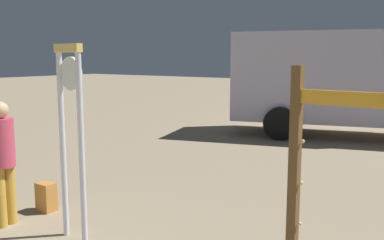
{
  "coord_description": "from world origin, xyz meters",
  "views": [
    {
      "loc": [
        4.03,
        -0.44,
        2.25
      ],
      "look_at": [
        -0.03,
        5.43,
        1.2
      ],
      "focal_mm": 40.28,
      "sensor_mm": 36.0,
      "label": 1
    }
  ],
  "objects_px": {
    "standing_clock": "(71,123)",
    "box_truck_near": "(336,80)",
    "arrow_sign": "(335,139)",
    "person_near_clock": "(3,157)",
    "backpack": "(47,197)",
    "box_truck_far": "(334,71)"
  },
  "relations": [
    {
      "from": "standing_clock",
      "to": "box_truck_near",
      "type": "relative_size",
      "value": 0.37
    },
    {
      "from": "arrow_sign",
      "to": "box_truck_near",
      "type": "bearing_deg",
      "value": 106.2
    },
    {
      "from": "box_truck_near",
      "to": "person_near_clock",
      "type": "bearing_deg",
      "value": -100.05
    },
    {
      "from": "arrow_sign",
      "to": "backpack",
      "type": "distance_m",
      "value": 4.25
    },
    {
      "from": "person_near_clock",
      "to": "arrow_sign",
      "type": "bearing_deg",
      "value": 13.44
    },
    {
      "from": "box_truck_near",
      "to": "arrow_sign",
      "type": "bearing_deg",
      "value": -73.8
    },
    {
      "from": "arrow_sign",
      "to": "person_near_clock",
      "type": "relative_size",
      "value": 1.29
    },
    {
      "from": "box_truck_far",
      "to": "backpack",
      "type": "bearing_deg",
      "value": -86.91
    },
    {
      "from": "arrow_sign",
      "to": "box_truck_near",
      "type": "xyz_separation_m",
      "value": [
        -2.4,
        8.27,
        0.15
      ]
    },
    {
      "from": "box_truck_near",
      "to": "box_truck_far",
      "type": "height_order",
      "value": "same"
    },
    {
      "from": "person_near_clock",
      "to": "box_truck_far",
      "type": "xyz_separation_m",
      "value": [
        -0.93,
        17.69,
        0.67
      ]
    },
    {
      "from": "arrow_sign",
      "to": "backpack",
      "type": "height_order",
      "value": "arrow_sign"
    },
    {
      "from": "arrow_sign",
      "to": "box_truck_far",
      "type": "bearing_deg",
      "value": 106.53
    },
    {
      "from": "person_near_clock",
      "to": "box_truck_near",
      "type": "height_order",
      "value": "box_truck_near"
    },
    {
      "from": "arrow_sign",
      "to": "backpack",
      "type": "xyz_separation_m",
      "value": [
        -4.05,
        -0.31,
        -1.26
      ]
    },
    {
      "from": "box_truck_near",
      "to": "box_truck_far",
      "type": "xyz_separation_m",
      "value": [
        -2.56,
        8.46,
        -0.01
      ]
    },
    {
      "from": "backpack",
      "to": "person_near_clock",
      "type": "bearing_deg",
      "value": -89.33
    },
    {
      "from": "arrow_sign",
      "to": "box_truck_far",
      "type": "height_order",
      "value": "box_truck_far"
    },
    {
      "from": "box_truck_near",
      "to": "box_truck_far",
      "type": "distance_m",
      "value": 8.84
    },
    {
      "from": "standing_clock",
      "to": "backpack",
      "type": "xyz_separation_m",
      "value": [
        -1.13,
        0.42,
        -1.26
      ]
    },
    {
      "from": "standing_clock",
      "to": "box_truck_far",
      "type": "xyz_separation_m",
      "value": [
        -2.05,
        17.46,
        0.14
      ]
    },
    {
      "from": "arrow_sign",
      "to": "box_truck_near",
      "type": "height_order",
      "value": "box_truck_near"
    }
  ]
}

